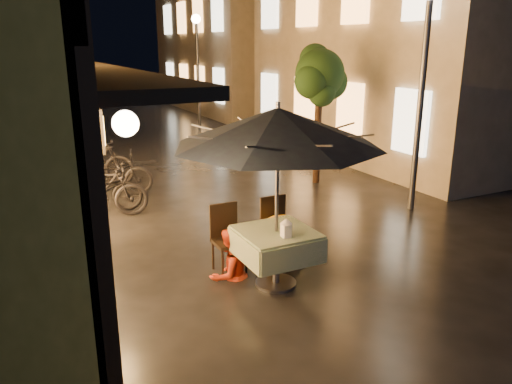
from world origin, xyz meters
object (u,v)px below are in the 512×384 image
cafe_table (276,244)px  bicycle_0 (97,193)px  patio_umbrella (278,127)px  table_lantern (286,227)px  person_orange (229,230)px  streetlamp_near (425,56)px  person_yellow (280,217)px

cafe_table → bicycle_0: (-1.67, 3.85, -0.10)m
patio_umbrella → table_lantern: 1.26m
person_orange → bicycle_0: (-1.21, 3.33, -0.20)m
streetlamp_near → bicycle_0: (-5.63, 2.19, -2.43)m
person_yellow → cafe_table: bearing=52.5°
cafe_table → bicycle_0: size_ratio=0.54×
patio_umbrella → table_lantern: size_ratio=10.75×
streetlamp_near → table_lantern: bearing=-154.3°
person_yellow → bicycle_0: bearing=-62.6°
person_orange → streetlamp_near: bearing=177.2°
table_lantern → bicycle_0: 4.45m
streetlamp_near → person_orange: bearing=-165.6°
streetlamp_near → cafe_table: (-3.96, -1.66, -2.33)m
streetlamp_near → patio_umbrella: size_ratio=1.57×
patio_umbrella → bicycle_0: size_ratio=1.46×
cafe_table → table_lantern: size_ratio=3.96×
bicycle_0 → patio_umbrella: bearing=-147.0°
person_orange → person_yellow: (0.81, 0.00, 0.07)m
patio_umbrella → person_yellow: patio_umbrella is taller
streetlamp_near → person_yellow: 4.37m
person_orange → bicycle_0: person_orange is taller
streetlamp_near → person_orange: streetlamp_near is taller
patio_umbrella → person_yellow: 1.53m
patio_umbrella → person_yellow: bearing=56.3°
person_yellow → bicycle_0: person_yellow is taller
cafe_table → person_orange: size_ratio=0.72×
table_lantern → bicycle_0: size_ratio=0.14×
streetlamp_near → cafe_table: streetlamp_near is taller
patio_umbrella → bicycle_0: bearing=113.4°
person_orange → bicycle_0: bearing=-87.3°
table_lantern → person_orange: size_ratio=0.18×
table_lantern → person_yellow: bearing=65.8°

